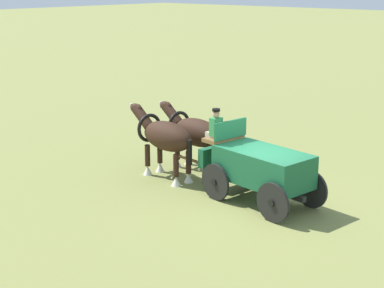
% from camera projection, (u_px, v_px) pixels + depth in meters
% --- Properties ---
extents(ground_plane, '(220.00, 220.00, 0.00)m').
position_uv_depth(ground_plane, '(262.00, 203.00, 17.67)').
color(ground_plane, olive).
extents(show_wagon, '(5.78, 2.17, 2.63)m').
position_uv_depth(show_wagon, '(259.00, 167.00, 17.49)').
color(show_wagon, '#195B38').
rests_on(show_wagon, ground).
extents(draft_horse_near, '(3.18, 1.24, 2.27)m').
position_uv_depth(draft_horse_near, '(165.00, 137.00, 19.62)').
color(draft_horse_near, '#331E14').
rests_on(draft_horse_near, ground).
extents(draft_horse_off, '(3.19, 1.23, 2.17)m').
position_uv_depth(draft_horse_off, '(195.00, 133.00, 20.47)').
color(draft_horse_off, '#331E14').
rests_on(draft_horse_off, ground).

